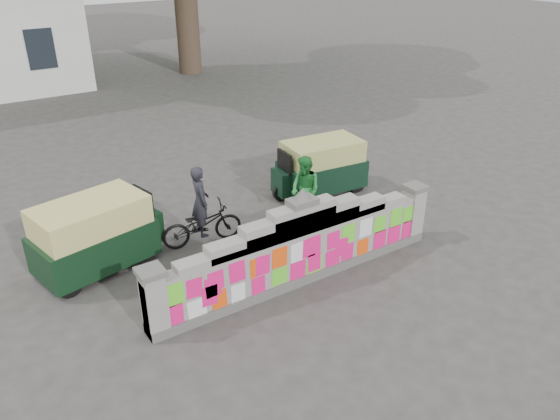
{
  "coord_description": "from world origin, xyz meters",
  "views": [
    {
      "loc": [
        -5.34,
        -7.38,
        6.19
      ],
      "look_at": [
        0.16,
        1.0,
        1.1
      ],
      "focal_mm": 35.0,
      "sensor_mm": 36.0,
      "label": 1
    }
  ],
  "objects": [
    {
      "name": "parapet_wall",
      "position": [
        -0.0,
        -0.01,
        0.75
      ],
      "size": [
        6.48,
        0.44,
        2.01
      ],
      "color": "#4C4C49",
      "rests_on": "ground"
    },
    {
      "name": "cyclist_rider",
      "position": [
        -0.98,
        2.39,
        0.8
      ],
      "size": [
        0.48,
        0.64,
        1.59
      ],
      "primitive_type": "imported",
      "rotation": [
        0.0,
        0.0,
        1.4
      ],
      "color": "black",
      "rests_on": "ground"
    },
    {
      "name": "rickshaw_left",
      "position": [
        -3.17,
        2.68,
        0.78
      ],
      "size": [
        2.79,
        1.73,
        1.5
      ],
      "rotation": [
        0.0,
        0.0,
        0.22
      ],
      "color": "black",
      "rests_on": "ground"
    },
    {
      "name": "cyclist_bike",
      "position": [
        -0.98,
        2.39,
        0.47
      ],
      "size": [
        1.87,
        0.92,
        0.94
      ],
      "primitive_type": "imported",
      "rotation": [
        0.0,
        0.0,
        1.4
      ],
      "color": "black",
      "rests_on": "ground"
    },
    {
      "name": "rickshaw_right",
      "position": [
        2.84,
        3.16,
        0.73
      ],
      "size": [
        2.59,
        1.38,
        1.41
      ],
      "rotation": [
        0.0,
        0.0,
        3.05
      ],
      "color": "black",
      "rests_on": "ground"
    },
    {
      "name": "pedestrian",
      "position": [
        1.59,
        2.09,
        0.8
      ],
      "size": [
        0.68,
        0.83,
        1.59
      ],
      "primitive_type": "imported",
      "rotation": [
        0.0,
        0.0,
        -1.46
      ],
      "color": "#227D32",
      "rests_on": "ground"
    },
    {
      "name": "ground",
      "position": [
        0.0,
        0.0,
        0.0
      ],
      "size": [
        100.0,
        100.0,
        0.0
      ],
      "primitive_type": "plane",
      "color": "#383533",
      "rests_on": "ground"
    }
  ]
}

